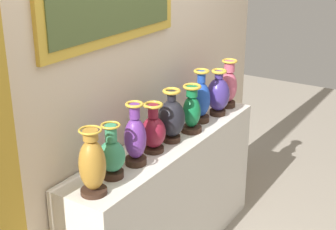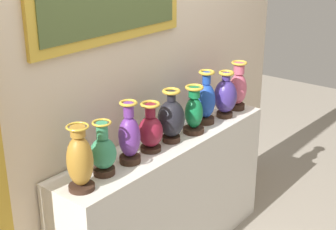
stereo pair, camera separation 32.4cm
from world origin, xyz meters
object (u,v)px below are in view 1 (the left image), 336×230
at_px(vase_jade, 112,156).
at_px(vase_ochre, 92,165).
at_px(vase_rose, 229,85).
at_px(vase_burgundy, 153,131).
at_px(vase_indigo, 218,94).
at_px(vase_violet, 135,138).
at_px(vase_onyx, 172,118).
at_px(vase_sapphire, 201,99).
at_px(vase_emerald, 192,111).

bearing_deg(vase_jade, vase_ochre, -171.55).
bearing_deg(vase_ochre, vase_rose, -0.49).
height_order(vase_ochre, vase_burgundy, vase_ochre).
bearing_deg(vase_rose, vase_indigo, -176.57).
bearing_deg(vase_violet, vase_onyx, -0.50).
relative_size(vase_violet, vase_rose, 1.03).
relative_size(vase_violet, vase_sapphire, 1.00).
bearing_deg(vase_onyx, vase_burgundy, 175.89).
height_order(vase_burgundy, vase_indigo, vase_indigo).
height_order(vase_jade, vase_onyx, vase_onyx).
height_order(vase_ochre, vase_jade, vase_ochre).
distance_m(vase_jade, vase_emerald, 0.82).
xyz_separation_m(vase_onyx, vase_emerald, (0.21, -0.03, -0.01)).
distance_m(vase_jade, vase_violet, 0.21).
xyz_separation_m(vase_burgundy, vase_sapphire, (0.61, -0.01, 0.03)).
relative_size(vase_jade, vase_violet, 0.83).
distance_m(vase_violet, vase_rose, 1.21).
xyz_separation_m(vase_emerald, vase_indigo, (0.39, -0.01, 0.01)).
distance_m(vase_violet, vase_indigo, 1.01).
distance_m(vase_burgundy, vase_onyx, 0.20).
bearing_deg(vase_emerald, vase_jade, 176.63).
bearing_deg(vase_indigo, vase_jade, 177.38).
xyz_separation_m(vase_violet, vase_indigo, (1.01, -0.04, -0.00)).
relative_size(vase_jade, vase_onyx, 0.90).
bearing_deg(vase_burgundy, vase_sapphire, -0.65).
bearing_deg(vase_onyx, vase_emerald, -7.96).
relative_size(vase_onyx, vase_rose, 0.95).
relative_size(vase_ochre, vase_rose, 0.98).
bearing_deg(vase_burgundy, vase_onyx, -4.11).
height_order(vase_ochre, vase_rose, vase_rose).
distance_m(vase_ochre, vase_rose, 1.62).
height_order(vase_ochre, vase_violet, vase_violet).
distance_m(vase_onyx, vase_emerald, 0.22).
distance_m(vase_jade, vase_indigo, 1.22).
xyz_separation_m(vase_jade, vase_rose, (1.42, -0.04, 0.04)).
distance_m(vase_burgundy, vase_rose, 1.00).
height_order(vase_jade, vase_sapphire, vase_sapphire).
height_order(vase_violet, vase_rose, vase_violet).
xyz_separation_m(vase_jade, vase_burgundy, (0.41, -0.00, 0.00)).
relative_size(vase_burgundy, vase_indigo, 0.92).
bearing_deg(vase_ochre, vase_jade, 8.45).
height_order(vase_violet, vase_emerald, vase_violet).
bearing_deg(vase_onyx, vase_indigo, -3.50).
height_order(vase_onyx, vase_sapphire, vase_sapphire).
bearing_deg(vase_ochre, vase_burgundy, 2.36).
relative_size(vase_onyx, vase_emerald, 1.07).
xyz_separation_m(vase_burgundy, vase_rose, (1.00, -0.04, 0.04)).
distance_m(vase_jade, vase_burgundy, 0.41).
height_order(vase_burgundy, vase_emerald, vase_emerald).
bearing_deg(vase_indigo, vase_onyx, 176.50).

